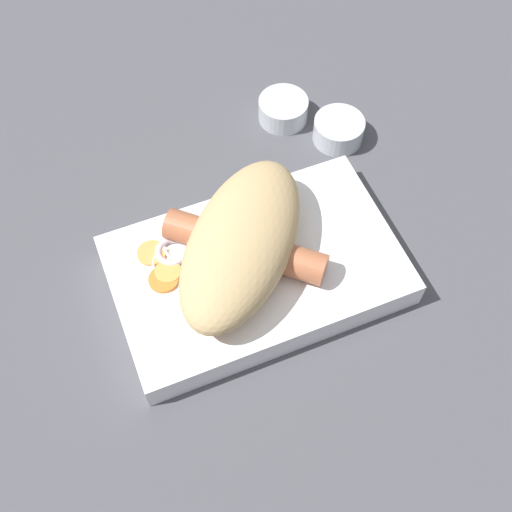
{
  "coord_description": "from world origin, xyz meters",
  "views": [
    {
      "loc": [
        -0.11,
        -0.27,
        0.53
      ],
      "look_at": [
        0.0,
        0.0,
        0.04
      ],
      "focal_mm": 45.0,
      "sensor_mm": 36.0,
      "label": 1
    }
  ],
  "objects_px": {
    "condiment_cup_near": "(338,131)",
    "sausage": "(245,246)",
    "bread_roll": "(242,242)",
    "condiment_cup_far": "(283,111)",
    "food_tray": "(256,270)"
  },
  "relations": [
    {
      "from": "condiment_cup_near",
      "to": "food_tray",
      "type": "bearing_deg",
      "value": -139.02
    },
    {
      "from": "food_tray",
      "to": "bread_roll",
      "type": "xyz_separation_m",
      "value": [
        -0.01,
        0.01,
        0.04
      ]
    },
    {
      "from": "food_tray",
      "to": "condiment_cup_far",
      "type": "distance_m",
      "value": 0.21
    },
    {
      "from": "sausage",
      "to": "condiment_cup_near",
      "type": "height_order",
      "value": "sausage"
    },
    {
      "from": "bread_roll",
      "to": "condiment_cup_far",
      "type": "height_order",
      "value": "bread_roll"
    },
    {
      "from": "bread_roll",
      "to": "sausage",
      "type": "xyz_separation_m",
      "value": [
        0.0,
        0.0,
        -0.01
      ]
    },
    {
      "from": "condiment_cup_near",
      "to": "sausage",
      "type": "bearing_deg",
      "value": -142.63
    },
    {
      "from": "condiment_cup_near",
      "to": "condiment_cup_far",
      "type": "height_order",
      "value": "same"
    },
    {
      "from": "bread_roll",
      "to": "food_tray",
      "type": "bearing_deg",
      "value": -34.46
    },
    {
      "from": "condiment_cup_near",
      "to": "condiment_cup_far",
      "type": "relative_size",
      "value": 1.0
    },
    {
      "from": "food_tray",
      "to": "condiment_cup_near",
      "type": "relative_size",
      "value": 4.8
    },
    {
      "from": "food_tray",
      "to": "condiment_cup_near",
      "type": "distance_m",
      "value": 0.2
    },
    {
      "from": "bread_roll",
      "to": "condiment_cup_near",
      "type": "height_order",
      "value": "bread_roll"
    },
    {
      "from": "sausage",
      "to": "condiment_cup_near",
      "type": "xyz_separation_m",
      "value": [
        0.15,
        0.12,
        -0.03
      ]
    },
    {
      "from": "bread_roll",
      "to": "condiment_cup_far",
      "type": "relative_size",
      "value": 3.63
    }
  ]
}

